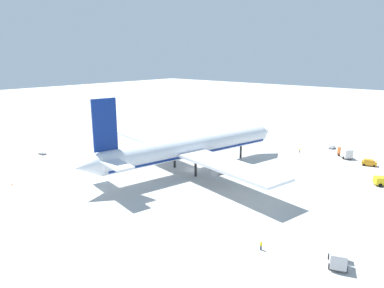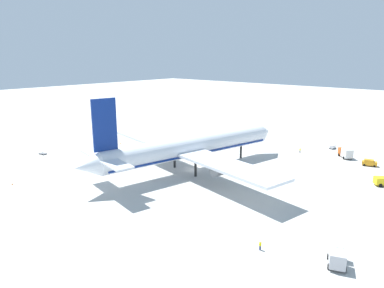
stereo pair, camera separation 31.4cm
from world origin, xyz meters
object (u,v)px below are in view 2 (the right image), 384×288
object	(u,v)px
traffic_cone_1	(121,143)
traffic_cone_3	(217,133)
ground_worker_2	(300,150)
traffic_cone_0	(12,184)
baggage_cart_1	(333,147)
service_van	(369,163)
ground_worker_1	(260,246)
baggage_cart_0	(43,154)
airliner	(189,147)
service_truck_4	(346,153)
service_truck_0	(337,257)
traffic_cone_4	(252,139)

from	to	relation	value
traffic_cone_1	traffic_cone_3	world-z (taller)	same
ground_worker_2	traffic_cone_0	bearing A→B (deg)	151.59
baggage_cart_1	ground_worker_2	world-z (taller)	ground_worker_2
traffic_cone_3	traffic_cone_0	bearing A→B (deg)	178.63
service_van	traffic_cone_1	size ratio (longest dim) A/B	8.08
baggage_cart_1	ground_worker_1	distance (m)	77.38
service_van	baggage_cart_0	world-z (taller)	service_van
traffic_cone_0	airliner	bearing A→B (deg)	-34.31
service_truck_4	service_van	size ratio (longest dim) A/B	1.33
service_truck_0	service_truck_4	distance (m)	66.16
baggage_cart_0	traffic_cone_1	xyz separation A→B (m)	(26.34, -7.91, 0.01)
service_truck_4	ground_worker_2	xyz separation A→B (m)	(-3.93, 13.72, -0.85)
service_van	traffic_cone_0	size ratio (longest dim) A/B	8.08
airliner	service_truck_0	distance (m)	53.23
baggage_cart_1	traffic_cone_1	bearing A→B (deg)	125.67
traffic_cone_1	traffic_cone_4	world-z (taller)	same
baggage_cart_1	traffic_cone_3	world-z (taller)	baggage_cart_1
traffic_cone_1	traffic_cone_0	bearing A→B (deg)	-162.65
baggage_cart_0	ground_worker_2	size ratio (longest dim) A/B	1.91
airliner	traffic_cone_4	xyz separation A→B (m)	(45.00, 6.77, -6.66)
baggage_cart_0	service_van	bearing A→B (deg)	-55.89
traffic_cone_3	airliner	bearing A→B (deg)	-151.93
airliner	baggage_cart_0	size ratio (longest dim) A/B	20.91
airliner	baggage_cart_1	size ratio (longest dim) A/B	22.10
baggage_cart_1	traffic_cone_0	world-z (taller)	baggage_cart_1
service_truck_4	service_truck_0	bearing A→B (deg)	-162.86
traffic_cone_1	traffic_cone_4	size ratio (longest dim) A/B	1.00
traffic_cone_1	traffic_cone_3	size ratio (longest dim) A/B	1.00
traffic_cone_1	service_van	bearing A→B (deg)	-67.73
baggage_cart_0	airliner	bearing A→B (deg)	-68.15
baggage_cart_1	traffic_cone_1	size ratio (longest dim) A/B	5.60
service_truck_0	baggage_cart_0	size ratio (longest dim) A/B	1.60
traffic_cone_3	ground_worker_2	bearing A→B (deg)	-98.76
baggage_cart_1	service_truck_4	bearing A→B (deg)	-140.26
airliner	baggage_cart_0	world-z (taller)	airliner
service_truck_4	traffic_cone_0	bearing A→B (deg)	145.67
baggage_cart_1	traffic_cone_4	distance (m)	29.89
service_truck_0	ground_worker_2	size ratio (longest dim) A/B	3.05
traffic_cone_0	ground_worker_2	bearing A→B (deg)	-28.41
service_truck_0	baggage_cart_0	xyz separation A→B (m)	(0.57, 97.42, -1.30)
airliner	traffic_cone_0	world-z (taller)	airliner
traffic_cone_0	traffic_cone_3	world-z (taller)	same
service_truck_4	ground_worker_1	size ratio (longest dim) A/B	3.64
ground_worker_2	traffic_cone_4	world-z (taller)	ground_worker_2
ground_worker_2	traffic_cone_1	distance (m)	64.95
service_truck_4	baggage_cart_0	size ratio (longest dim) A/B	1.82
service_van	traffic_cone_4	world-z (taller)	service_van
baggage_cart_0	ground_worker_2	xyz separation A→B (m)	(58.73, -64.20, 0.60)
baggage_cart_1	airliner	bearing A→B (deg)	156.79
service_truck_4	traffic_cone_4	world-z (taller)	service_truck_4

